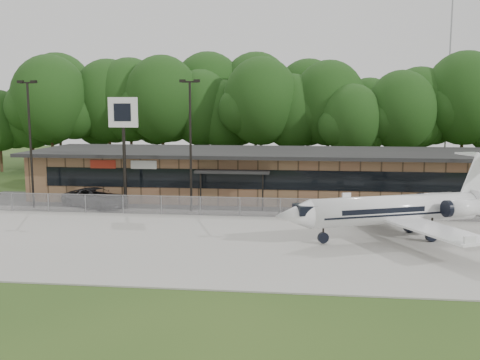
# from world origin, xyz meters

# --- Properties ---
(ground) EXTENTS (160.00, 160.00, 0.00)m
(ground) POSITION_xyz_m (0.00, 0.00, 0.00)
(ground) COLOR #213F16
(ground) RESTS_ON ground
(apron) EXTENTS (64.00, 18.00, 0.08)m
(apron) POSITION_xyz_m (0.00, 8.00, 0.04)
(apron) COLOR #9E9B93
(apron) RESTS_ON ground
(parking_lot) EXTENTS (50.00, 9.00, 0.06)m
(parking_lot) POSITION_xyz_m (0.00, 19.50, 0.03)
(parking_lot) COLOR #383835
(parking_lot) RESTS_ON ground
(terminal) EXTENTS (41.00, 11.65, 4.30)m
(terminal) POSITION_xyz_m (-0.00, 23.94, 2.18)
(terminal) COLOR brown
(terminal) RESTS_ON ground
(fence) EXTENTS (46.00, 0.04, 1.52)m
(fence) POSITION_xyz_m (0.00, 15.00, 0.78)
(fence) COLOR gray
(fence) RESTS_ON ground
(treeline) EXTENTS (72.00, 12.00, 15.00)m
(treeline) POSITION_xyz_m (0.00, 42.00, 7.50)
(treeline) COLOR #133611
(treeline) RESTS_ON ground
(radio_mast) EXTENTS (0.20, 0.20, 25.00)m
(radio_mast) POSITION_xyz_m (22.00, 48.00, 12.50)
(radio_mast) COLOR gray
(radio_mast) RESTS_ON ground
(light_pole_left) EXTENTS (1.55, 0.30, 10.23)m
(light_pole_left) POSITION_xyz_m (-18.00, 16.50, 5.98)
(light_pole_left) COLOR black
(light_pole_left) RESTS_ON ground
(light_pole_mid) EXTENTS (1.55, 0.30, 10.23)m
(light_pole_mid) POSITION_xyz_m (-5.00, 16.50, 5.98)
(light_pole_mid) COLOR black
(light_pole_mid) RESTS_ON ground
(business_jet) EXTENTS (15.37, 13.74, 5.27)m
(business_jet) POSITION_xyz_m (9.68, 9.51, 1.88)
(business_jet) COLOR white
(business_jet) RESTS_ON ground
(suv) EXTENTS (6.32, 4.72, 1.60)m
(suv) POSITION_xyz_m (-13.09, 17.37, 0.80)
(suv) COLOR #323235
(suv) RESTS_ON ground
(pole_sign) EXTENTS (2.34, 0.35, 8.91)m
(pole_sign) POSITION_xyz_m (-10.40, 16.79, 6.82)
(pole_sign) COLOR black
(pole_sign) RESTS_ON ground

